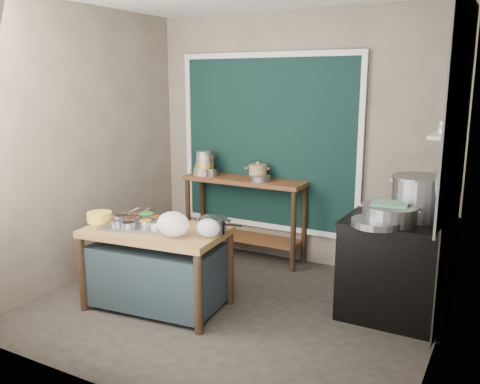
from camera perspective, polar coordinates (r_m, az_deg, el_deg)
The scene contains 30 objects.
floor at distance 4.81m, azimuth -0.98°, elevation -12.95°, with size 3.50×3.00×0.02m, color #2F2A23.
back_wall at distance 5.74m, azimuth 6.48°, elevation 5.83°, with size 3.50×0.02×2.80m, color #776D5C.
left_wall at distance 5.48m, azimuth -17.32°, elevation 5.03°, with size 0.02×3.00×2.80m, color #776D5C.
right_wall at distance 3.85m, azimuth 22.36°, elevation 1.78°, with size 0.02×3.00×2.80m, color #776D5C.
curtain_panel at distance 5.85m, azimuth 3.13°, elevation 5.52°, with size 2.10×0.02×1.90m, color black.
curtain_frame at distance 5.84m, azimuth 3.09°, elevation 5.51°, with size 2.22×0.03×2.02m, color beige, non-canonical shape.
tile_panel at distance 4.35m, azimuth 23.39°, elevation 8.80°, with size 0.02×1.70×1.70m, color #B2B2AA.
soot_patch at distance 4.64m, azimuth 22.36°, elevation -5.44°, with size 0.01×1.30×1.30m, color black.
wall_shelf at distance 4.67m, azimuth 22.22°, elevation 5.99°, with size 0.22×0.70×0.03m, color beige.
prep_table at distance 4.74m, azimuth -9.28°, elevation -8.43°, with size 1.25×0.72×0.75m, color brown.
back_counter at distance 5.94m, azimuth 0.50°, elevation -2.96°, with size 1.45×0.40×0.95m, color brown.
stove_block at distance 4.69m, azimuth 17.16°, elevation -8.44°, with size 0.90×0.68×0.85m, color black.
stove_top at distance 4.55m, azimuth 17.51°, elevation -3.25°, with size 0.92×0.69×0.03m, color black.
condiment_tray at distance 4.72m, azimuth -11.16°, elevation -3.62°, with size 0.63×0.45×0.03m, color gray.
condiment_bowls at distance 4.73m, azimuth -11.26°, elevation -3.08°, with size 0.54×0.43×0.06m.
yellow_basin at distance 4.96m, azimuth -15.48°, elevation -2.69°, with size 0.23×0.23×0.09m, color gold.
saucepan at distance 4.43m, azimuth -2.94°, elevation -3.73°, with size 0.25×0.25×0.13m, color gray, non-canonical shape.
plastic_bag_a at distance 4.34m, azimuth -7.53°, elevation -3.60°, with size 0.29×0.25×0.22m, color white.
plastic_bag_b at distance 4.31m, azimuth -3.59°, elevation -4.04°, with size 0.21×0.18×0.16m, color white.
bowl_stack at distance 6.06m, azimuth -4.05°, elevation 3.08°, with size 0.25×0.25×0.28m.
utensil_cup at distance 5.98m, azimuth -3.18°, elevation 2.23°, with size 0.16×0.16×0.09m, color gray.
ceramic_crock at distance 5.78m, azimuth 2.01°, elevation 2.18°, with size 0.22×0.22×0.15m, color olive, non-canonical shape.
wide_bowl at distance 5.68m, azimuth 2.28°, elevation 1.54°, with size 0.25×0.25×0.06m, color gray.
stock_pot at distance 4.61m, azimuth 19.39°, elevation -0.60°, with size 0.48×0.48×0.37m, color gray, non-canonical shape.
pot_lid at distance 4.54m, azimuth 21.78°, elevation -0.50°, with size 0.46×0.46×0.02m, color gray.
steamer at distance 4.42m, azimuth 16.44°, elevation -2.40°, with size 0.48×0.48×0.16m, color gray, non-canonical shape.
green_cloth at distance 4.40m, azimuth 16.51°, elevation -1.28°, with size 0.29×0.22×0.02m, color #529371.
shallow_pan at distance 4.31m, azimuth 15.04°, elevation -3.37°, with size 0.41×0.41×0.05m, color gray.
shelf_bowl_stack at distance 4.56m, azimuth 22.12°, elevation 6.69°, with size 0.14×0.14×0.11m.
shelf_bowl_green at distance 4.91m, azimuth 22.59°, elevation 6.67°, with size 0.13×0.13×0.05m, color gray.
Camera 1 is at (2.16, -3.77, 2.04)m, focal length 38.00 mm.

